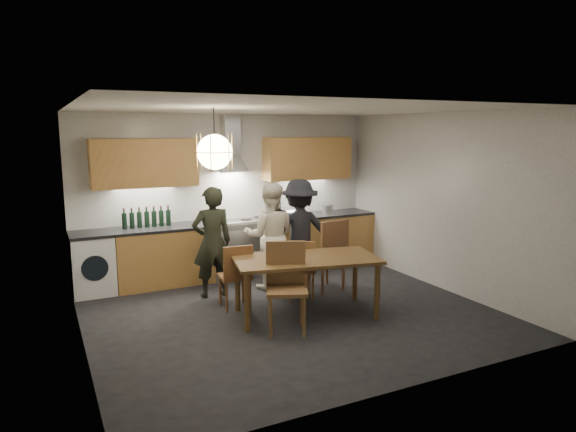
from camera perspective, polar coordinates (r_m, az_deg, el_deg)
name	(u,v)px	position (r m, az deg, el deg)	size (l,w,h in m)	color
ground	(290,312)	(6.80, 0.18, -10.64)	(5.00, 5.00, 0.00)	black
room_shell	(290,182)	(6.41, 0.19, 3.81)	(5.02, 4.52, 2.61)	silver
counter_run	(238,248)	(8.40, -5.61, -3.53)	(5.00, 0.62, 0.90)	tan
range_stove	(236,248)	(8.39, -5.74, -3.61)	(0.90, 0.60, 0.92)	silver
wall_fixtures	(232,160)	(8.30, -6.21, 6.23)	(4.30, 0.54, 1.10)	tan
pendant_lamp	(215,152)	(5.91, -8.15, 7.05)	(0.43, 0.43, 0.70)	black
dining_table	(306,264)	(6.51, 2.00, -5.38)	(1.94, 1.25, 0.76)	brown
chair_back_left	(236,272)	(6.80, -5.77, -6.25)	(0.42, 0.42, 0.88)	brown
chair_back_mid	(301,266)	(7.13, 1.46, -5.56)	(0.49, 0.49, 0.85)	brown
chair_back_right	(329,250)	(7.51, 4.63, -3.83)	(0.54, 0.54, 1.07)	brown
chair_front	(286,280)	(6.10, -0.20, -7.13)	(0.62, 0.62, 1.04)	brown
person_left	(212,242)	(7.30, -8.42, -2.89)	(0.57, 0.38, 1.58)	black
person_mid	(270,236)	(7.60, -2.01, -2.26)	(0.77, 0.60, 1.58)	silver
person_right	(299,232)	(7.84, 1.25, -1.78)	(1.04, 0.60, 1.61)	black
mixing_bowl	(295,214)	(8.70, 0.75, 0.27)	(0.33, 0.33, 0.08)	silver
stock_pot	(327,209)	(9.04, 4.40, 0.76)	(0.19, 0.19, 0.13)	#B7B7BA
wine_bottles	(147,217)	(7.99, -15.43, -0.11)	(0.72, 0.07, 0.31)	black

